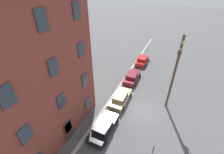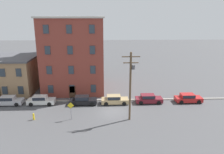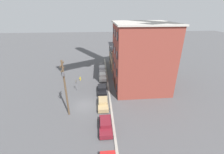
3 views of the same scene
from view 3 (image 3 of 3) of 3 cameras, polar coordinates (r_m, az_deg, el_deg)
The scene contains 12 objects.
ground_plane at distance 28.35m, azimuth -9.84°, elevation -10.62°, with size 200.00×200.00×0.00m, color #4C4C4F.
kerb_strip at distance 28.22m, azimuth -0.57°, elevation -10.20°, with size 56.00×0.36×0.16m, color #9E998E.
apartment_corner at distance 45.45m, azimuth 6.03°, elevation 7.84°, with size 11.27×10.91×6.60m.
apartment_midblock at distance 32.49m, azimuth 11.04°, elevation 7.54°, with size 11.58×11.59×13.87m.
car_silver at distance 42.72m, azimuth -3.77°, elevation 3.20°, with size 4.40×1.92×1.43m.
car_white at distance 37.92m, azimuth -3.61°, elevation 0.41°, with size 4.40×1.92×1.43m.
car_black at distance 31.77m, azimuth -3.83°, elevation -4.58°, with size 4.40×1.92×1.43m.
car_tan at distance 27.37m, azimuth -3.44°, elevation -9.77°, with size 4.40×1.92×1.43m.
car_maroon at distance 22.89m, azimuth -2.48°, elevation -17.68°, with size 4.40×1.92×1.43m.
caution_sign at distance 32.73m, azimuth -13.41°, elevation -2.37°, with size 0.98×0.08×2.61m.
utility_pole at distance 24.06m, azimuth -17.44°, elevation -3.40°, with size 2.40×0.44×9.49m.
fire_hydrant at distance 37.91m, azimuth -12.05°, elevation -0.56°, with size 0.24×0.34×0.96m.
Camera 3 is at (23.22, 2.80, 16.02)m, focal length 24.00 mm.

